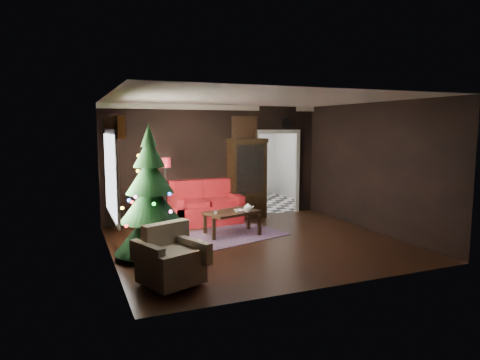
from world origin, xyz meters
name	(u,v)px	position (x,y,z in m)	size (l,w,h in m)	color
floor	(257,243)	(0.00, 0.00, 0.00)	(5.50, 5.50, 0.00)	black
ceiling	(258,99)	(0.00, 0.00, 2.80)	(5.50, 5.50, 0.00)	white
wall_back	(215,163)	(0.00, 2.50, 1.40)	(5.50, 5.50, 0.00)	black
wall_front	(333,190)	(0.00, -2.50, 1.40)	(5.50, 5.50, 0.00)	black
wall_left	(110,179)	(-2.75, 0.00, 1.40)	(5.50, 5.50, 0.00)	black
wall_right	(373,167)	(2.75, 0.00, 1.40)	(5.50, 5.50, 0.00)	black
doorway	(277,174)	(1.70, 2.50, 1.05)	(1.10, 0.10, 2.10)	silver
left_window	(111,175)	(-2.71, 0.20, 1.45)	(0.05, 1.60, 1.40)	white
valance	(114,127)	(-2.63, 0.20, 2.27)	(0.12, 2.10, 0.35)	#AA5E2C
kitchen_floor	(253,204)	(1.70, 4.00, 0.00)	(3.00, 3.00, 0.00)	white
kitchen_window	(235,145)	(1.70, 5.45, 1.70)	(0.70, 0.06, 0.70)	white
rug	(232,235)	(-0.24, 0.78, 0.01)	(2.05, 1.49, 0.01)	#563F4B
loveseat	(206,202)	(-0.40, 2.05, 0.50)	(1.70, 0.90, 1.00)	#99000A
curio_cabinet	(247,180)	(0.75, 2.27, 0.95)	(0.90, 0.45, 1.90)	black
floor_lamp	(166,193)	(-1.41, 1.79, 0.83)	(0.26, 0.26, 1.54)	black
christmas_tree	(150,198)	(-2.10, -0.11, 1.05)	(1.26, 1.26, 2.41)	black
armchair	(171,254)	(-2.09, -1.58, 0.46)	(0.79, 0.79, 0.81)	tan
coffee_table	(232,223)	(-0.22, 0.81, 0.26)	(1.10, 0.66, 0.50)	black
teapot	(248,208)	(0.03, 0.55, 0.60)	(0.20, 0.20, 0.19)	white
cup_a	(216,212)	(-0.62, 0.69, 0.53)	(0.06, 0.06, 0.06)	white
cup_b	(237,211)	(-0.16, 0.69, 0.54)	(0.07, 0.07, 0.06)	white
book	(237,206)	(-0.12, 0.80, 0.62)	(0.16, 0.02, 0.22)	#886951
wall_clock	(287,123)	(1.95, 2.45, 2.38)	(0.32, 0.32, 0.06)	silver
painting	(244,128)	(0.75, 2.46, 2.25)	(0.62, 0.05, 0.52)	#A36F3A
kitchen_counter	(238,184)	(1.70, 5.20, 0.45)	(1.80, 0.60, 0.90)	white
kitchen_table	(248,193)	(1.40, 3.70, 0.38)	(0.70, 0.70, 0.75)	brown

